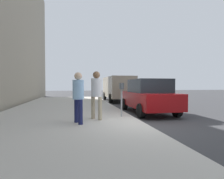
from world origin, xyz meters
name	(u,v)px	position (x,y,z in m)	size (l,w,h in m)	color
ground_plane	(141,125)	(0.00, 0.00, 0.00)	(80.00, 80.00, 0.00)	#38383A
sidewalk_slab	(57,126)	(0.00, 3.00, 0.07)	(28.00, 6.00, 0.15)	#B7B2A8
parking_meter	(122,92)	(0.96, 0.49, 1.17)	(0.36, 0.12, 1.41)	gray
pedestrian_at_meter	(96,91)	(0.58, 1.58, 1.25)	(0.48, 0.40, 1.85)	tan
pedestrian_bystander	(78,93)	(-0.04, 2.27, 1.19)	(0.51, 0.38, 1.76)	#191E4C
parked_sedan_near	(148,96)	(2.57, -1.35, 0.89)	(4.42, 2.02, 1.77)	maroon
parked_van_far	(118,87)	(9.53, -1.35, 1.26)	(5.23, 2.17, 2.18)	gray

